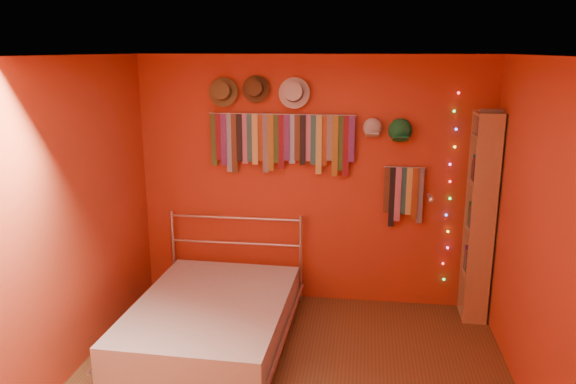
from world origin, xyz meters
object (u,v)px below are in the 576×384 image
at_px(reading_lamp, 431,199).
at_px(bookshelf, 485,217).
at_px(bed, 212,320).
at_px(tie_rack, 281,140).

height_order(reading_lamp, bookshelf, bookshelf).
bearing_deg(bed, reading_lamp, 25.13).
height_order(bookshelf, bed, bookshelf).
bearing_deg(reading_lamp, bookshelf, 0.20).
relative_size(tie_rack, bed, 0.75).
bearing_deg(bookshelf, bed, -160.81).
distance_m(tie_rack, reading_lamp, 1.54).
relative_size(reading_lamp, bed, 0.15).
bearing_deg(reading_lamp, bed, -156.36).
distance_m(tie_rack, bookshelf, 2.07).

